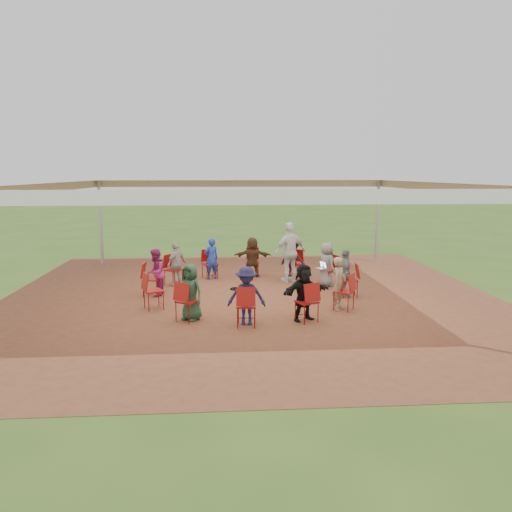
{
  "coord_description": "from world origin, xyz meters",
  "views": [
    {
      "loc": [
        -0.78,
        -12.94,
        3.25
      ],
      "look_at": [
        0.18,
        0.3,
        1.04
      ],
      "focal_mm": 35.0,
      "sensor_mm": 36.0,
      "label": 1
    }
  ],
  "objects": [
    {
      "name": "tent",
      "position": [
        0.0,
        0.0,
        2.37
      ],
      "size": [
        10.33,
        10.33,
        3.0
      ],
      "color": "#B2B2B7",
      "rests_on": "ground"
    },
    {
      "name": "person_seated_9",
      "position": [
        2.06,
        -1.45,
        0.64
      ],
      "size": [
        0.52,
        0.55,
        1.27
      ],
      "primitive_type": "imported",
      "rotation": [
        0.0,
        0.0,
        0.96
      ],
      "color": "#988562",
      "rests_on": "ground"
    },
    {
      "name": "person_seated_1",
      "position": [
        1.45,
        2.06,
        0.64
      ],
      "size": [
        0.91,
        0.81,
        1.27
      ],
      "primitive_type": "imported",
      "rotation": [
        0.0,
        0.0,
        2.53
      ],
      "color": "#3C0F1C",
      "rests_on": "ground"
    },
    {
      "name": "person_seated_8",
      "position": [
        1.06,
        -2.29,
        0.64
      ],
      "size": [
        1.26,
        0.9,
        1.27
      ],
      "primitive_type": "imported",
      "rotation": [
        0.0,
        0.0,
        0.43
      ],
      "color": "black",
      "rests_on": "ground"
    },
    {
      "name": "chair_10",
      "position": [
        2.16,
        -1.52,
        0.45
      ],
      "size": [
        0.6,
        0.6,
        0.9
      ],
      "primitive_type": null,
      "rotation": [
        0.0,
        0.0,
        0.96
      ],
      "color": "#9D120F",
      "rests_on": "ground"
    },
    {
      "name": "chair_3",
      "position": [
        -1.11,
        2.39,
        0.45
      ],
      "size": [
        0.57,
        0.58,
        0.9
      ],
      "primitive_type": null,
      "rotation": [
        0.0,
        0.0,
        -2.71
      ],
      "color": "#9D120F",
      "rests_on": "ground"
    },
    {
      "name": "chair_7",
      "position": [
        -1.52,
        -2.16,
        0.45
      ],
      "size": [
        0.6,
        0.6,
        0.9
      ],
      "primitive_type": null,
      "rotation": [
        0.0,
        0.0,
        -0.61
      ],
      "color": "#9D120F",
      "rests_on": "ground"
    },
    {
      "name": "chair_9",
      "position": [
        1.11,
        -2.39,
        0.45
      ],
      "size": [
        0.57,
        0.58,
        0.9
      ],
      "primitive_type": null,
      "rotation": [
        0.0,
        0.0,
        0.43
      ],
      "color": "#9D120F",
      "rests_on": "ground"
    },
    {
      "name": "chair_2",
      "position": [
        0.24,
        2.63,
        0.45
      ],
      "size": [
        0.46,
        0.48,
        0.9
      ],
      "primitive_type": null,
      "rotation": [
        0.0,
        0.0,
        3.05
      ],
      "color": "#9D120F",
      "rests_on": "ground"
    },
    {
      "name": "person_seated_0",
      "position": [
        2.29,
        1.06,
        0.64
      ],
      "size": [
        0.58,
        0.71,
        1.27
      ],
      "primitive_type": "imported",
      "rotation": [
        0.0,
        0.0,
        2.0
      ],
      "color": "slate",
      "rests_on": "ground"
    },
    {
      "name": "chair_8",
      "position": [
        -0.24,
        -2.63,
        0.45
      ],
      "size": [
        0.46,
        0.48,
        0.9
      ],
      "primitive_type": null,
      "rotation": [
        0.0,
        0.0,
        -0.09
      ],
      "color": "#9D120F",
      "rests_on": "ground"
    },
    {
      "name": "chair_6",
      "position": [
        -2.39,
        -1.11,
        0.45
      ],
      "size": [
        0.58,
        0.57,
        0.9
      ],
      "primitive_type": null,
      "rotation": [
        0.0,
        0.0,
        -1.14
      ],
      "color": "#9D120F",
      "rests_on": "ground"
    },
    {
      "name": "person_seated_6",
      "position": [
        -1.45,
        -2.06,
        0.64
      ],
      "size": [
        0.71,
        0.64,
        1.27
      ],
      "primitive_type": "imported",
      "rotation": [
        0.0,
        0.0,
        -0.61
      ],
      "color": "#274A31",
      "rests_on": "ground"
    },
    {
      "name": "dirt_patch",
      "position": [
        0.0,
        0.0,
        0.01
      ],
      "size": [
        13.0,
        13.0,
        0.0
      ],
      "primitive_type": "plane",
      "color": "brown",
      "rests_on": "ground"
    },
    {
      "name": "standing_person",
      "position": [
        1.31,
        1.69,
        0.91
      ],
      "size": [
        1.19,
        0.96,
        1.81
      ],
      "primitive_type": "imported",
      "rotation": [
        0.0,
        0.0,
        3.6
      ],
      "color": "silver",
      "rests_on": "ground"
    },
    {
      "name": "cable_coil",
      "position": [
        -0.33,
        0.79,
        0.02
      ],
      "size": [
        0.45,
        0.45,
        0.03
      ],
      "rotation": [
        0.0,
        0.0,
        -0.42
      ],
      "color": "black",
      "rests_on": "ground"
    },
    {
      "name": "chair_0",
      "position": [
        2.39,
        1.11,
        0.45
      ],
      "size": [
        0.58,
        0.57,
        0.9
      ],
      "primitive_type": null,
      "rotation": [
        0.0,
        0.0,
        2.0
      ],
      "color": "#9D120F",
      "rests_on": "ground"
    },
    {
      "name": "chair_4",
      "position": [
        -2.16,
        1.52,
        0.45
      ],
      "size": [
        0.6,
        0.6,
        0.9
      ],
      "primitive_type": null,
      "rotation": [
        0.0,
        0.0,
        -2.18
      ],
      "color": "#9D120F",
      "rests_on": "ground"
    },
    {
      "name": "chair_1",
      "position": [
        1.52,
        2.16,
        0.45
      ],
      "size": [
        0.6,
        0.6,
        0.9
      ],
      "primitive_type": null,
      "rotation": [
        0.0,
        0.0,
        2.53
      ],
      "color": "#9D120F",
      "rests_on": "ground"
    },
    {
      "name": "ground",
      "position": [
        0.0,
        0.0,
        0.0
      ],
      "size": [
        80.0,
        80.0,
        0.0
      ],
      "primitive_type": "plane",
      "color": "#38581B",
      "rests_on": "ground"
    },
    {
      "name": "person_seated_2",
      "position": [
        0.23,
        2.51,
        0.64
      ],
      "size": [
        1.21,
        0.55,
        1.27
      ],
      "primitive_type": "imported",
      "rotation": [
        0.0,
        0.0,
        3.05
      ],
      "color": "#503521",
      "rests_on": "ground"
    },
    {
      "name": "chair_5",
      "position": [
        -2.63,
        0.24,
        0.45
      ],
      "size": [
        0.48,
        0.46,
        0.9
      ],
      "primitive_type": null,
      "rotation": [
        0.0,
        0.0,
        -1.66
      ],
      "color": "#9D120F",
      "rests_on": "ground"
    },
    {
      "name": "person_seated_3",
      "position": [
        -1.06,
        2.29,
        0.64
      ],
      "size": [
        0.55,
        0.47,
        1.27
      ],
      "primitive_type": "imported",
      "rotation": [
        0.0,
        0.0,
        -2.71
      ],
      "color": "#1D38A1",
      "rests_on": "ground"
    },
    {
      "name": "chair_11",
      "position": [
        2.63,
        -0.24,
        0.45
      ],
      "size": [
        0.48,
        0.46,
        0.9
      ],
      "primitive_type": null,
      "rotation": [
        0.0,
        0.0,
        1.48
      ],
      "color": "#9D120F",
      "rests_on": "ground"
    },
    {
      "name": "person_seated_5",
      "position": [
        -2.51,
        0.23,
        0.64
      ],
      "size": [
        0.41,
        0.65,
        1.27
      ],
      "primitive_type": "imported",
      "rotation": [
        0.0,
        0.0,
        -1.66
      ],
      "color": "#9B2366",
      "rests_on": "ground"
    },
    {
      "name": "laptop",
      "position": [
        2.13,
        0.99,
        0.6
      ],
      "size": [
        0.34,
        0.37,
        0.2
      ],
      "rotation": [
        0.0,
        0.0,
        2.0
      ],
      "color": "#B7B7BC",
      "rests_on": "ground"
    },
    {
      "name": "person_seated_7",
      "position": [
        -0.23,
        -2.51,
        0.64
      ],
      "size": [
        0.86,
        0.48,
        1.27
      ],
      "primitive_type": "imported",
      "rotation": [
        0.0,
        0.0,
        -0.09
      ],
      "color": "#1F1B41",
      "rests_on": "ground"
    },
    {
      "name": "person_seated_4",
      "position": [
        -2.06,
        1.45,
        0.64
      ],
      "size": [
        0.74,
        0.83,
        1.27
      ],
      "primitive_type": "imported",
      "rotation": [
        0.0,
        0.0,
        -2.18
      ],
      "color": "#B4ADA0",
      "rests_on": "ground"
    },
    {
      "name": "person_seated_10",
      "position": [
        2.51,
        -0.23,
        0.64
      ],
      "size": [
        0.45,
        0.78,
        1.27
      ],
      "primitive_type": "imported",
      "rotation": [
        0.0,
        0.0,
        1.48
      ],
      "color": "slate",
      "rests_on": "ground"
    }
  ]
}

